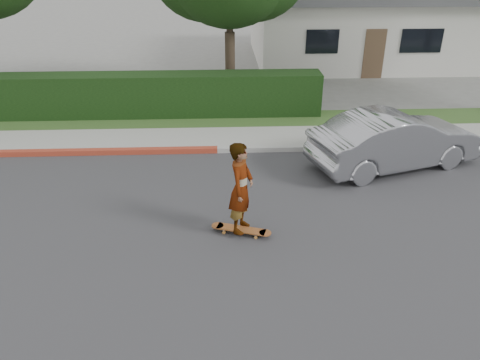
# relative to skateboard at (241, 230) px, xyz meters

# --- Properties ---
(ground) EXTENTS (120.00, 120.00, 0.00)m
(ground) POSITION_rel_skateboard_xyz_m (-1.48, 0.14, -0.11)
(ground) COLOR slate
(ground) RESTS_ON ground
(road) EXTENTS (60.00, 8.00, 0.01)m
(road) POSITION_rel_skateboard_xyz_m (-1.48, 0.14, -0.11)
(road) COLOR #2D2D30
(road) RESTS_ON ground
(curb_far) EXTENTS (60.00, 0.20, 0.15)m
(curb_far) POSITION_rel_skateboard_xyz_m (-1.48, 4.24, -0.04)
(curb_far) COLOR #9E9E99
(curb_far) RESTS_ON ground
(curb_red_section) EXTENTS (12.00, 0.21, 0.15)m
(curb_red_section) POSITION_rel_skateboard_xyz_m (-6.48, 4.24, -0.03)
(curb_red_section) COLOR #9A3521
(curb_red_section) RESTS_ON ground
(sidewalk_far) EXTENTS (60.00, 1.60, 0.12)m
(sidewalk_far) POSITION_rel_skateboard_xyz_m (-1.48, 5.14, -0.05)
(sidewalk_far) COLOR gray
(sidewalk_far) RESTS_ON ground
(planting_strip) EXTENTS (60.00, 1.60, 0.10)m
(planting_strip) POSITION_rel_skateboard_xyz_m (-1.48, 6.74, -0.06)
(planting_strip) COLOR #2D4C1E
(planting_strip) RESTS_ON ground
(hedge) EXTENTS (15.00, 1.00, 1.50)m
(hedge) POSITION_rel_skateboard_xyz_m (-4.48, 7.34, 0.64)
(hedge) COLOR black
(hedge) RESTS_ON ground
(house) EXTENTS (10.60, 8.60, 4.30)m
(house) POSITION_rel_skateboard_xyz_m (6.52, 16.13, 1.99)
(house) COLOR beige
(house) RESTS_ON ground
(skateboard) EXTENTS (1.28, 0.63, 0.12)m
(skateboard) POSITION_rel_skateboard_xyz_m (0.00, 0.00, 0.00)
(skateboard) COLOR #C67F36
(skateboard) RESTS_ON ground
(skateboarder) EXTENTS (0.67, 0.81, 1.90)m
(skateboarder) POSITION_rel_skateboard_xyz_m (0.00, -0.00, 0.97)
(skateboarder) COLOR white
(skateboarder) RESTS_ON skateboard
(car_silver) EXTENTS (4.80, 2.90, 1.49)m
(car_silver) POSITION_rel_skateboard_xyz_m (4.18, 3.12, 0.64)
(car_silver) COLOR #A2A4A9
(car_silver) RESTS_ON ground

